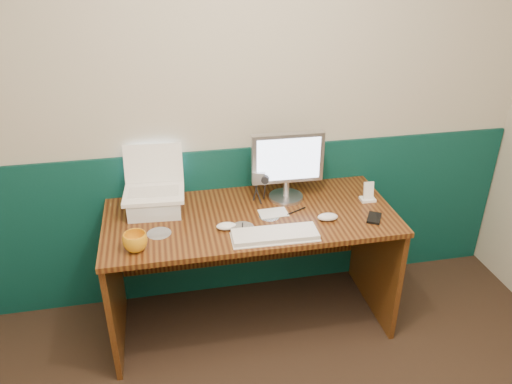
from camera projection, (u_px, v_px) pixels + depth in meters
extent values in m
cube|color=#B9B29D|center=(240.00, 107.00, 2.84)|extent=(3.50, 0.04, 2.50)
cube|color=#07342F|center=(242.00, 221.00, 3.18)|extent=(3.48, 0.02, 1.00)
cube|color=#351609|center=(251.00, 270.00, 2.92)|extent=(1.60, 0.70, 0.75)
cube|color=silver|center=(155.00, 203.00, 2.76)|extent=(0.30, 0.26, 0.10)
cube|color=white|center=(275.00, 235.00, 2.54)|extent=(0.44, 0.16, 0.03)
ellipsoid|color=silver|center=(328.00, 217.00, 2.69)|extent=(0.12, 0.07, 0.04)
ellipsoid|color=white|center=(227.00, 226.00, 2.61)|extent=(0.11, 0.07, 0.04)
imported|color=orange|center=(135.00, 242.00, 2.43)|extent=(0.13, 0.13, 0.09)
cylinder|color=#ACB1BC|center=(243.00, 229.00, 2.60)|extent=(0.12, 0.12, 0.02)
cylinder|color=#B5BDC6|center=(159.00, 233.00, 2.58)|extent=(0.13, 0.13, 0.00)
cylinder|color=silver|center=(269.00, 216.00, 2.74)|extent=(0.12, 0.12, 0.00)
cylinder|color=black|center=(296.00, 211.00, 2.78)|extent=(0.12, 0.07, 0.01)
cube|color=silver|center=(273.00, 213.00, 2.77)|extent=(0.16, 0.11, 0.00)
cube|color=white|center=(368.00, 199.00, 2.90)|extent=(0.09, 0.07, 0.02)
cube|color=white|center=(369.00, 190.00, 2.87)|extent=(0.06, 0.03, 0.10)
cube|color=black|center=(374.00, 218.00, 2.71)|extent=(0.12, 0.14, 0.01)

